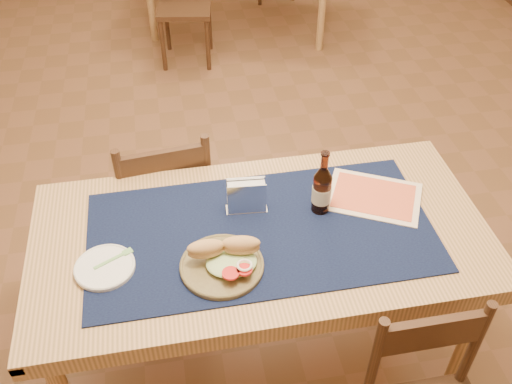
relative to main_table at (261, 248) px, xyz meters
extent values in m
cube|color=brown|center=(0.00, 0.80, -0.68)|extent=(6.00, 7.00, 0.02)
cylinder|color=tan|center=(0.72, -0.32, -0.31)|extent=(0.06, 0.06, 0.71)
cylinder|color=tan|center=(-0.72, 0.32, -0.31)|extent=(0.06, 0.06, 0.71)
cylinder|color=tan|center=(0.72, 0.32, -0.31)|extent=(0.06, 0.06, 0.71)
cube|color=tan|center=(0.00, 0.00, 0.06)|extent=(1.60, 0.80, 0.04)
cube|color=#0F1B39|center=(0.00, 0.00, 0.09)|extent=(1.20, 0.60, 0.01)
cylinder|color=tan|center=(0.98, 2.66, -0.31)|extent=(0.06, 0.06, 0.71)
cylinder|color=#3F2616|center=(-0.18, 0.79, -0.45)|extent=(0.03, 0.03, 0.43)
cylinder|color=#3F2616|center=(-0.52, 0.75, -0.45)|extent=(0.03, 0.03, 0.43)
cylinder|color=#3F2616|center=(-0.14, 0.44, -0.45)|extent=(0.03, 0.03, 0.43)
cylinder|color=#3F2616|center=(-0.49, 0.41, -0.45)|extent=(0.03, 0.03, 0.43)
cube|color=#3F2616|center=(-0.33, 0.60, -0.24)|extent=(0.44, 0.44, 0.04)
cube|color=#3F2616|center=(-0.31, 0.41, 0.10)|extent=(0.35, 0.07, 0.13)
cylinder|color=#3F2616|center=(-0.14, 0.43, -0.01)|extent=(0.03, 0.03, 0.44)
cylinder|color=#3F2616|center=(-0.49, 0.40, -0.01)|extent=(0.03, 0.03, 0.44)
cube|color=#3F2616|center=(0.43, -0.49, 0.07)|extent=(0.33, 0.03, 0.13)
cylinder|color=#3F2616|center=(0.26, -0.49, -0.04)|extent=(0.03, 0.03, 0.42)
cylinder|color=#3F2616|center=(0.59, -0.49, -0.04)|extent=(0.03, 0.03, 0.42)
cylinder|color=#3F2616|center=(-0.25, 2.55, -0.46)|extent=(0.03, 0.03, 0.41)
cylinder|color=#3F2616|center=(0.08, 2.50, -0.46)|extent=(0.03, 0.03, 0.41)
cylinder|color=#3F2616|center=(-0.20, 2.88, -0.46)|extent=(0.03, 0.03, 0.41)
cylinder|color=#3F2616|center=(0.13, 2.83, -0.46)|extent=(0.03, 0.03, 0.41)
cube|color=#3F2616|center=(-0.06, 2.69, -0.25)|extent=(0.44, 0.44, 0.04)
cylinder|color=brown|center=(-0.16, -0.14, 0.10)|extent=(0.28, 0.28, 0.02)
torus|color=brown|center=(-0.16, -0.14, 0.10)|extent=(0.28, 0.28, 0.01)
ellipsoid|color=beige|center=(-0.13, -0.15, 0.12)|extent=(0.17, 0.13, 0.03)
ellipsoid|color=tan|center=(-0.20, -0.12, 0.16)|extent=(0.12, 0.05, 0.07)
ellipsoid|color=tan|center=(-0.09, -0.12, 0.16)|extent=(0.13, 0.07, 0.07)
cylinder|color=red|center=(-0.14, -0.21, 0.14)|extent=(0.06, 0.06, 0.01)
cylinder|color=red|center=(-0.09, -0.21, 0.14)|extent=(0.05, 0.05, 0.01)
torus|color=white|center=(-0.09, -0.20, 0.15)|extent=(0.05, 0.05, 0.01)
cylinder|color=white|center=(-0.53, -0.08, 0.10)|extent=(0.20, 0.20, 0.01)
torus|color=white|center=(-0.53, -0.08, 0.10)|extent=(0.20, 0.20, 0.01)
cube|color=#77BA66|center=(-0.52, -0.06, 0.10)|extent=(0.10, 0.06, 0.00)
cube|color=#77BA66|center=(-0.46, -0.03, 0.10)|extent=(0.04, 0.04, 0.00)
cylinder|color=#4F210E|center=(0.23, 0.07, 0.16)|extent=(0.07, 0.07, 0.15)
cone|color=#4F210E|center=(0.23, 0.07, 0.26)|extent=(0.07, 0.07, 0.04)
cylinder|color=#4F210E|center=(0.23, 0.07, 0.31)|extent=(0.03, 0.03, 0.06)
cylinder|color=#4F210E|center=(0.23, 0.07, 0.34)|extent=(0.03, 0.03, 0.01)
cylinder|color=beige|center=(0.23, 0.07, 0.16)|extent=(0.07, 0.07, 0.06)
cube|color=silver|center=(-0.03, 0.12, 0.09)|extent=(0.15, 0.06, 0.00)
cube|color=silver|center=(-0.03, 0.09, 0.16)|extent=(0.14, 0.02, 0.13)
cube|color=silver|center=(-0.03, 0.14, 0.16)|extent=(0.14, 0.02, 0.13)
cube|color=silver|center=(-0.03, 0.12, 0.15)|extent=(0.14, 0.05, 0.12)
cube|color=#4189D0|center=(-0.03, 0.10, 0.16)|extent=(0.10, 0.01, 0.04)
cube|color=beige|center=(0.45, 0.10, 0.09)|extent=(0.41, 0.37, 0.00)
cube|color=#D95B38|center=(0.45, 0.10, 0.09)|extent=(0.35, 0.31, 0.00)
camera|label=1|loc=(-0.27, -1.37, 1.51)|focal=40.00mm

